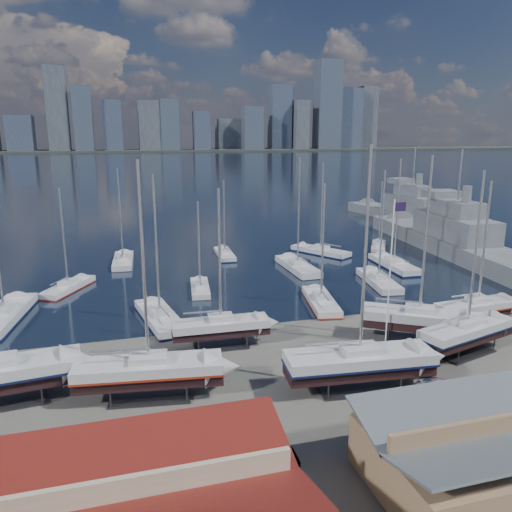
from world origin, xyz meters
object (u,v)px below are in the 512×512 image
object	(u,v)px
naval_ship_east	(453,243)
flagpole	(392,263)
car_a	(229,439)
naval_ship_west	(410,214)

from	to	relation	value
naval_ship_east	flagpole	world-z (taller)	naval_ship_east
flagpole	car_a	bearing A→B (deg)	-146.80
naval_ship_east	car_a	size ratio (longest dim) A/B	10.58
naval_ship_west	flagpole	xyz separation A→B (m)	(-39.40, -57.78, 6.09)
naval_ship_east	car_a	world-z (taller)	naval_ship_east
naval_ship_east	naval_ship_west	world-z (taller)	naval_ship_east
naval_ship_east	car_a	distance (m)	62.01
naval_ship_east	flagpole	size ratio (longest dim) A/B	3.54
car_a	flagpole	size ratio (longest dim) A/B	0.33
naval_ship_east	car_a	bearing A→B (deg)	136.86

